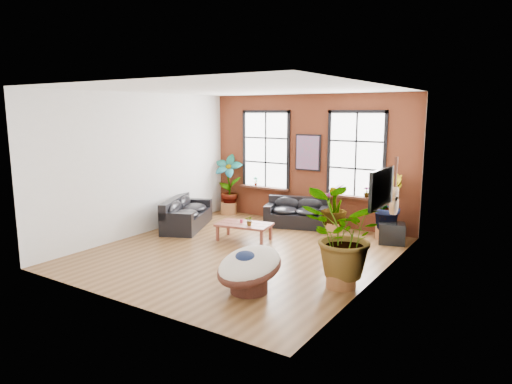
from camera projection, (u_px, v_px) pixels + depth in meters
room at (245, 172)px, 9.82m from camera, size 6.04×6.54×3.54m
sofa_back at (297, 213)px, 12.24m from camera, size 1.83×1.28×0.76m
sofa_left at (185, 214)px, 12.07m from camera, size 1.59×2.19×0.80m
coffee_table at (244, 225)px, 10.87m from camera, size 1.38×0.94×0.49m
papasan_chair at (249, 267)px, 7.73m from camera, size 1.43×1.43×0.84m
poster at (308, 153)px, 12.30m from camera, size 0.74×0.06×0.98m
tv_wall_unit at (385, 191)px, 8.66m from camera, size 0.13×1.86×1.20m
media_box at (392, 233)px, 10.62m from camera, size 0.70×0.64×0.49m
pot_back_left at (229, 208)px, 13.72m from camera, size 0.49×0.49×0.35m
pot_back_right at (387, 231)px, 11.02m from camera, size 0.67×0.67×0.39m
pot_right_wall at (341, 276)px, 7.99m from camera, size 0.69×0.69×0.39m
pot_mid at (333, 228)px, 11.40m from camera, size 0.49×0.49×0.32m
floor_plant_back_left at (228, 182)px, 13.61m from camera, size 0.98×0.78×1.63m
floor_plant_back_right at (388, 204)px, 10.94m from camera, size 0.73×0.86×1.42m
floor_plant_right_wall at (341, 235)px, 7.89m from camera, size 1.77×1.69×1.53m
floor_plant_mid at (334, 206)px, 11.34m from camera, size 0.86×0.86×1.15m
table_plant at (250, 221)px, 10.64m from camera, size 0.22×0.19×0.23m
sill_plant_left at (256, 181)px, 13.30m from camera, size 0.17×0.17×0.27m
sill_plant_right at (367, 192)px, 11.51m from camera, size 0.19×0.19×0.27m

